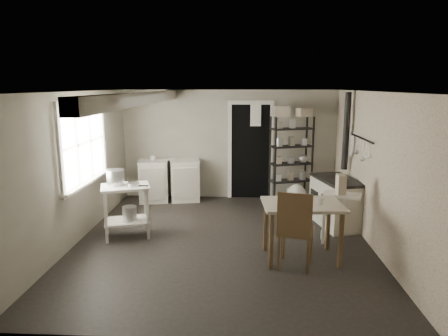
{
  "coord_description": "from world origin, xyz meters",
  "views": [
    {
      "loc": [
        0.31,
        -5.89,
        2.39
      ],
      "look_at": [
        0.0,
        0.3,
        1.1
      ],
      "focal_mm": 32.0,
      "sensor_mm": 36.0,
      "label": 1
    }
  ],
  "objects_px": {
    "prep_table": "(127,213)",
    "stockpot": "(116,179)",
    "chair": "(296,232)",
    "stove": "(337,201)",
    "work_table": "(301,233)",
    "base_cabinets": "(170,179)",
    "shelf_rack": "(291,158)",
    "flour_sack": "(296,195)"
  },
  "relations": [
    {
      "from": "stockpot",
      "to": "work_table",
      "type": "distance_m",
      "value": 2.97
    },
    {
      "from": "prep_table",
      "to": "base_cabinets",
      "type": "distance_m",
      "value": 2.11
    },
    {
      "from": "chair",
      "to": "stove",
      "type": "bearing_deg",
      "value": 76.52
    },
    {
      "from": "base_cabinets",
      "to": "flour_sack",
      "type": "bearing_deg",
      "value": -17.16
    },
    {
      "from": "base_cabinets",
      "to": "shelf_rack",
      "type": "distance_m",
      "value": 2.56
    },
    {
      "from": "base_cabinets",
      "to": "shelf_rack",
      "type": "relative_size",
      "value": 0.74
    },
    {
      "from": "prep_table",
      "to": "work_table",
      "type": "xyz_separation_m",
      "value": [
        2.67,
        -0.7,
        -0.02
      ]
    },
    {
      "from": "stockpot",
      "to": "prep_table",
      "type": "bearing_deg",
      "value": -13.78
    },
    {
      "from": "prep_table",
      "to": "chair",
      "type": "relative_size",
      "value": 0.79
    },
    {
      "from": "stockpot",
      "to": "work_table",
      "type": "xyz_separation_m",
      "value": [
        2.82,
        -0.74,
        -0.56
      ]
    },
    {
      "from": "shelf_rack",
      "to": "chair",
      "type": "distance_m",
      "value": 3.04
    },
    {
      "from": "base_cabinets",
      "to": "shelf_rack",
      "type": "bearing_deg",
      "value": -10.51
    },
    {
      "from": "stockpot",
      "to": "flour_sack",
      "type": "relative_size",
      "value": 0.64
    },
    {
      "from": "shelf_rack",
      "to": "flour_sack",
      "type": "xyz_separation_m",
      "value": [
        0.09,
        -0.31,
        -0.71
      ]
    },
    {
      "from": "prep_table",
      "to": "work_table",
      "type": "relative_size",
      "value": 0.79
    },
    {
      "from": "base_cabinets",
      "to": "prep_table",
      "type": "bearing_deg",
      "value": -107.81
    },
    {
      "from": "stockpot",
      "to": "stove",
      "type": "xyz_separation_m",
      "value": [
        3.62,
        0.68,
        -0.5
      ]
    },
    {
      "from": "shelf_rack",
      "to": "stove",
      "type": "height_order",
      "value": "shelf_rack"
    },
    {
      "from": "base_cabinets",
      "to": "stockpot",
      "type": "bearing_deg",
      "value": -112.24
    },
    {
      "from": "stockpot",
      "to": "flour_sack",
      "type": "bearing_deg",
      "value": 28.96
    },
    {
      "from": "prep_table",
      "to": "stove",
      "type": "bearing_deg",
      "value": 11.67
    },
    {
      "from": "stove",
      "to": "flour_sack",
      "type": "distance_m",
      "value": 1.18
    },
    {
      "from": "work_table",
      "to": "stockpot",
      "type": "bearing_deg",
      "value": 165.27
    },
    {
      "from": "work_table",
      "to": "chair",
      "type": "height_order",
      "value": "chair"
    },
    {
      "from": "prep_table",
      "to": "shelf_rack",
      "type": "relative_size",
      "value": 0.47
    },
    {
      "from": "stockpot",
      "to": "base_cabinets",
      "type": "xyz_separation_m",
      "value": [
        0.46,
        2.05,
        -0.48
      ]
    },
    {
      "from": "base_cabinets",
      "to": "work_table",
      "type": "bearing_deg",
      "value": -59.27
    },
    {
      "from": "flour_sack",
      "to": "stockpot",
      "type": "bearing_deg",
      "value": -151.04
    },
    {
      "from": "stove",
      "to": "flour_sack",
      "type": "bearing_deg",
      "value": 104.73
    },
    {
      "from": "prep_table",
      "to": "stockpot",
      "type": "distance_m",
      "value": 0.56
    },
    {
      "from": "stove",
      "to": "chair",
      "type": "bearing_deg",
      "value": -132.3
    },
    {
      "from": "stove",
      "to": "chair",
      "type": "distance_m",
      "value": 1.9
    },
    {
      "from": "stove",
      "to": "flour_sack",
      "type": "height_order",
      "value": "stove"
    },
    {
      "from": "flour_sack",
      "to": "work_table",
      "type": "bearing_deg",
      "value": -95.73
    },
    {
      "from": "prep_table",
      "to": "stockpot",
      "type": "xyz_separation_m",
      "value": [
        -0.16,
        0.04,
        0.54
      ]
    },
    {
      "from": "chair",
      "to": "flour_sack",
      "type": "height_order",
      "value": "chair"
    },
    {
      "from": "prep_table",
      "to": "chair",
      "type": "height_order",
      "value": "chair"
    },
    {
      "from": "base_cabinets",
      "to": "chair",
      "type": "bearing_deg",
      "value": -62.94
    },
    {
      "from": "base_cabinets",
      "to": "chair",
      "type": "height_order",
      "value": "chair"
    },
    {
      "from": "prep_table",
      "to": "stove",
      "type": "distance_m",
      "value": 3.54
    },
    {
      "from": "stove",
      "to": "flour_sack",
      "type": "xyz_separation_m",
      "value": [
        -0.55,
        1.02,
        -0.2
      ]
    },
    {
      "from": "shelf_rack",
      "to": "prep_table",
      "type": "bearing_deg",
      "value": -162.16
    }
  ]
}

